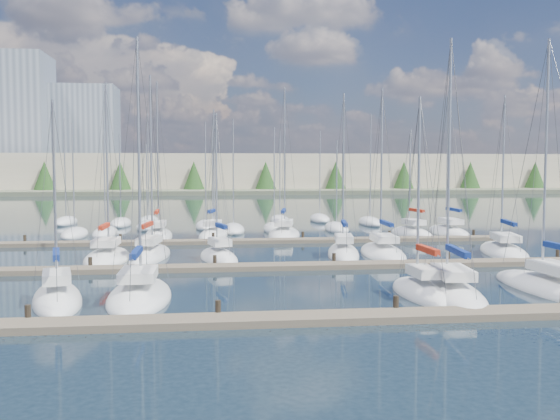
{
  "coord_description": "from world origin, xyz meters",
  "views": [
    {
      "loc": [
        -4.37,
        -24.08,
        6.68
      ],
      "look_at": [
        0.0,
        14.0,
        4.0
      ],
      "focal_mm": 40.0,
      "sensor_mm": 36.0,
      "label": 1
    }
  ],
  "objects": [
    {
      "name": "sailboat_h",
      "position": [
        -11.6,
        21.13,
        0.18
      ],
      "size": [
        3.15,
        7.99,
        13.37
      ],
      "rotation": [
        0.0,
        0.0,
        -0.02
      ],
      "color": "white",
      "rests_on": "ground"
    },
    {
      "name": "sailboat_q",
      "position": [
        15.19,
        34.15,
        0.17
      ],
      "size": [
        3.53,
        7.7,
        10.99
      ],
      "rotation": [
        0.0,
        0.0,
        0.13
      ],
      "color": "white",
      "rests_on": "ground"
    },
    {
      "name": "distant_boats",
      "position": [
        -4.34,
        43.76,
        0.29
      ],
      "size": [
        36.93,
        20.75,
        13.3
      ],
      "color": "#9EA0A5",
      "rests_on": "ground"
    },
    {
      "name": "sailboat_c",
      "position": [
        -7.86,
        7.48,
        0.18
      ],
      "size": [
        3.16,
        8.38,
        13.89
      ],
      "rotation": [
        0.0,
        0.0,
        0.0
      ],
      "color": "white",
      "rests_on": "ground"
    },
    {
      "name": "sailboat_o",
      "position": [
        -3.96,
        35.16,
        0.19
      ],
      "size": [
        3.79,
        7.09,
        12.85
      ],
      "rotation": [
        0.0,
        0.0,
        -0.21
      ],
      "color": "white",
      "rests_on": "ground"
    },
    {
      "name": "sailboat_l",
      "position": [
        8.63,
        21.32,
        0.17
      ],
      "size": [
        3.33,
        8.95,
        13.28
      ],
      "rotation": [
        0.0,
        0.0,
        -0.05
      ],
      "color": "white",
      "rests_on": "ground"
    },
    {
      "name": "sailboat_j",
      "position": [
        -3.68,
        20.34,
        0.19
      ],
      "size": [
        3.67,
        6.78,
        11.2
      ],
      "rotation": [
        0.0,
        0.0,
        0.23
      ],
      "color": "white",
      "rests_on": "ground"
    },
    {
      "name": "sailboat_n",
      "position": [
        -9.12,
        35.0,
        0.2
      ],
      "size": [
        2.63,
        8.62,
        15.4
      ],
      "rotation": [
        0.0,
        0.0,
        0.0
      ],
      "color": "white",
      "rests_on": "ground"
    },
    {
      "name": "sailboat_p",
      "position": [
        2.8,
        35.0,
        0.18
      ],
      "size": [
        4.51,
        9.35,
        15.02
      ],
      "rotation": [
        0.0,
        0.0,
        -0.17
      ],
      "color": "white",
      "rests_on": "ground"
    },
    {
      "name": "dock_far",
      "position": [
        0.0,
        30.01,
        0.15
      ],
      "size": [
        44.0,
        1.93,
        1.1
      ],
      "color": "#6B5E4C",
      "rests_on": "ground"
    },
    {
      "name": "sailboat_r",
      "position": [
        19.21,
        34.89,
        0.19
      ],
      "size": [
        2.83,
        9.27,
        14.94
      ],
      "rotation": [
        0.0,
        0.0,
        -0.01
      ],
      "color": "white",
      "rests_on": "ground"
    },
    {
      "name": "sailboat_m",
      "position": [
        18.0,
        20.89,
        0.17
      ],
      "size": [
        4.73,
        9.69,
        12.84
      ],
      "rotation": [
        0.0,
        0.0,
        -0.21
      ],
      "color": "white",
      "rests_on": "ground"
    },
    {
      "name": "sailboat_e",
      "position": [
        7.92,
        6.28,
        0.18
      ],
      "size": [
        3.82,
        9.11,
        13.97
      ],
      "rotation": [
        0.0,
        0.0,
        -0.11
      ],
      "color": "white",
      "rests_on": "ground"
    },
    {
      "name": "sailboat_f",
      "position": [
        13.76,
        6.89,
        0.18
      ],
      "size": [
        3.5,
        10.29,
        14.23
      ],
      "rotation": [
        0.0,
        0.0,
        0.07
      ],
      "color": "white",
      "rests_on": "ground"
    },
    {
      "name": "ground",
      "position": [
        0.0,
        60.0,
        0.0
      ],
      "size": [
        400.0,
        400.0,
        0.0
      ],
      "primitive_type": "plane",
      "color": "#192833",
      "rests_on": "ground"
    },
    {
      "name": "dock_mid",
      "position": [
        0.0,
        16.01,
        0.15
      ],
      "size": [
        44.0,
        1.93,
        1.1
      ],
      "color": "#6B5E4C",
      "rests_on": "ground"
    },
    {
      "name": "shoreline",
      "position": [
        -13.29,
        149.77,
        7.44
      ],
      "size": [
        400.0,
        60.0,
        38.0
      ],
      "color": "#666B51",
      "rests_on": "ground"
    },
    {
      "name": "sailboat_i",
      "position": [
        -8.64,
        21.93,
        0.19
      ],
      "size": [
        3.46,
        8.86,
        14.08
      ],
      "rotation": [
        0.0,
        0.0,
        -0.12
      ],
      "color": "white",
      "rests_on": "ground"
    },
    {
      "name": "sailboat_b",
      "position": [
        -11.81,
        7.23,
        0.18
      ],
      "size": [
        4.02,
        7.89,
        10.69
      ],
      "rotation": [
        0.0,
        0.0,
        0.23
      ],
      "color": "white",
      "rests_on": "ground"
    },
    {
      "name": "dock_near",
      "position": [
        0.0,
        2.01,
        0.15
      ],
      "size": [
        44.0,
        1.93,
        1.1
      ],
      "color": "#6B5E4C",
      "rests_on": "ground"
    },
    {
      "name": "sailboat_d",
      "position": [
        6.46,
        6.59,
        0.19
      ],
      "size": [
        2.28,
        6.56,
        11.01
      ],
      "rotation": [
        0.0,
        0.0,
        0.04
      ],
      "color": "white",
      "rests_on": "ground"
    },
    {
      "name": "sailboat_k",
      "position": [
        5.67,
        21.58,
        0.19
      ],
      "size": [
        3.59,
        8.72,
        12.93
      ],
      "rotation": [
        0.0,
        0.0,
        -0.16
      ],
      "color": "white",
      "rests_on": "ground"
    }
  ]
}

